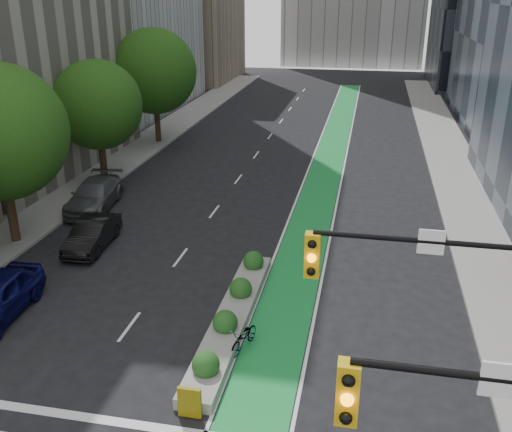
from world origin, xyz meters
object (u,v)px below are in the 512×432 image
at_px(parked_car_left_mid, 92,234).
at_px(bicycle, 244,337).
at_px(median_planter, 232,314).
at_px(parked_car_left_far, 94,195).

bearing_deg(parked_car_left_mid, bicycle, -40.96).
relative_size(median_planter, bicycle, 5.98).
distance_m(median_planter, bicycle, 1.73).
height_order(parked_car_left_mid, parked_car_left_far, parked_car_left_far).
xyz_separation_m(parked_car_left_mid, parked_car_left_far, (-2.35, 5.01, 0.09)).
height_order(median_planter, bicycle, median_planter).
xyz_separation_m(bicycle, parked_car_left_far, (-11.35, 11.74, 0.34)).
distance_m(bicycle, parked_car_left_far, 16.33).
relative_size(bicycle, parked_car_left_far, 0.32).
bearing_deg(parked_car_left_mid, parked_car_left_far, 110.98).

